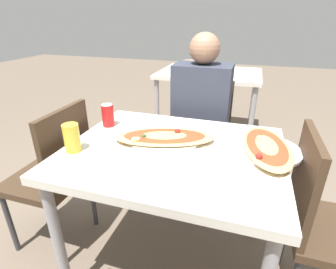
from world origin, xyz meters
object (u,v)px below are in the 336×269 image
chair_far_seated (202,134)px  chair_side_left (55,172)px  dining_table (173,164)px  soda_can (108,115)px  drink_glass (72,138)px  chair_side_right (324,219)px  pizza_main (164,138)px  pizza_second (266,147)px  person_seated (201,112)px

chair_far_seated → chair_side_left: same height
dining_table → soda_can: 0.48m
soda_can → drink_glass: drink_glass is taller
chair_side_left → chair_side_right: bearing=-88.2°
pizza_main → pizza_second: 0.48m
pizza_main → pizza_second: (0.48, 0.04, -0.00)m
person_seated → pizza_second: (0.40, -0.52, 0.05)m
chair_side_left → soda_can: chair_side_left is taller
chair_side_right → person_seated: (-0.68, 0.62, 0.21)m
dining_table → pizza_second: size_ratio=2.06×
drink_glass → chair_side_right: bearing=8.5°
chair_far_seated → pizza_main: size_ratio=1.68×
chair_side_left → soda_can: size_ratio=7.13×
chair_side_right → pizza_second: 0.40m
pizza_main → drink_glass: size_ratio=4.04×
chair_side_left → pizza_main: chair_side_left is taller
dining_table → drink_glass: bearing=-159.5°
person_seated → pizza_main: 0.57m
dining_table → pizza_second: pizza_second is taller
chair_side_right → chair_far_seated: bearing=-136.9°
chair_side_left → chair_side_right: size_ratio=1.00×
person_seated → soda_can: 0.65m
drink_glass → dining_table: bearing=20.5°
soda_can → drink_glass: (-0.00, -0.32, 0.00)m
pizza_main → pizza_second: size_ratio=1.09×
chair_far_seated → soda_can: (-0.44, -0.58, 0.31)m
chair_side_right → pizza_second: (-0.28, 0.10, 0.26)m
dining_table → chair_far_seated: 0.75m
chair_far_seated → pizza_main: bearing=83.7°
chair_far_seated → soda_can: size_ratio=7.13×
pizza_main → chair_side_right: bearing=-4.1°
person_seated → drink_glass: size_ratio=9.32×
chair_side_left → pizza_second: (1.10, 0.14, 0.26)m
chair_side_right → soda_can: bearing=-97.6°
chair_side_right → drink_glass: 1.18m
chair_side_left → chair_side_right: same height
chair_far_seated → chair_side_right: size_ratio=1.00×
drink_glass → pizza_second: drink_glass is taller
dining_table → chair_side_left: size_ratio=1.13×
dining_table → chair_side_right: size_ratio=1.13×
person_seated → drink_glass: person_seated is taller
soda_can → chair_far_seated: bearing=53.0°
pizza_second → dining_table: bearing=-165.6°
chair_side_right → drink_glass: bearing=-81.5°
soda_can → chair_side_right: bearing=-7.6°
drink_glass → person_seated: bearing=60.7°
chair_far_seated → person_seated: person_seated is taller
dining_table → person_seated: (0.01, 0.62, 0.06)m
dining_table → chair_side_right: 0.71m
dining_table → chair_side_right: bearing=0.6°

